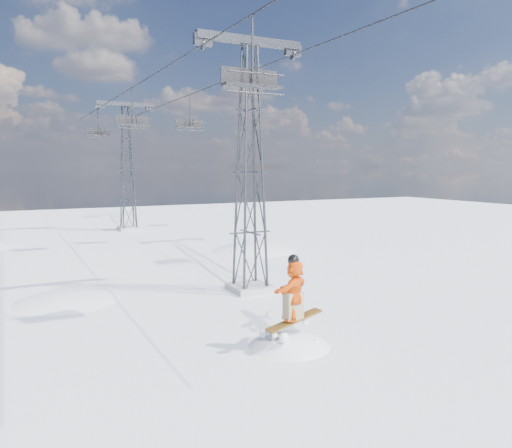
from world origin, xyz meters
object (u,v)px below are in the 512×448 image
object	(u,v)px
snowboarder_jump	(289,394)
lift_chair_near	(252,79)
lift_tower_far	(127,170)
lift_tower_near	(250,173)

from	to	relation	value
snowboarder_jump	lift_chair_near	distance (m)	10.60
lift_tower_far	lift_tower_near	bearing A→B (deg)	-90.00
snowboarder_jump	lift_tower_near	bearing A→B (deg)	73.74
lift_tower_far	lift_chair_near	distance (m)	29.87
lift_tower_near	lift_tower_far	distance (m)	25.00
lift_tower_far	snowboarder_jump	distance (m)	32.84
lift_tower_far	lift_chair_near	bearing A→B (deg)	-94.25
snowboarder_jump	lift_chair_near	world-z (taller)	lift_chair_near
lift_tower_near	lift_chair_near	distance (m)	6.06
lift_chair_near	lift_tower_far	bearing A→B (deg)	85.75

